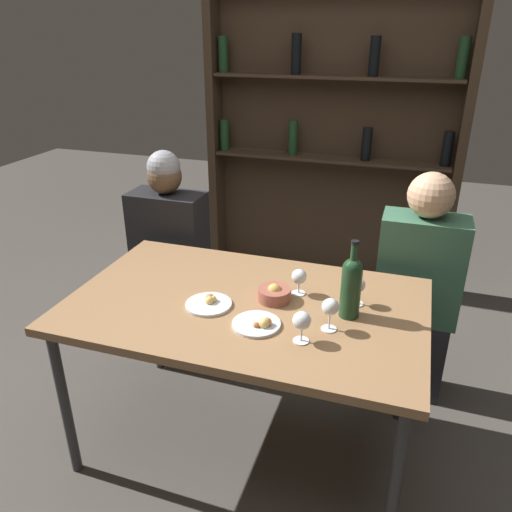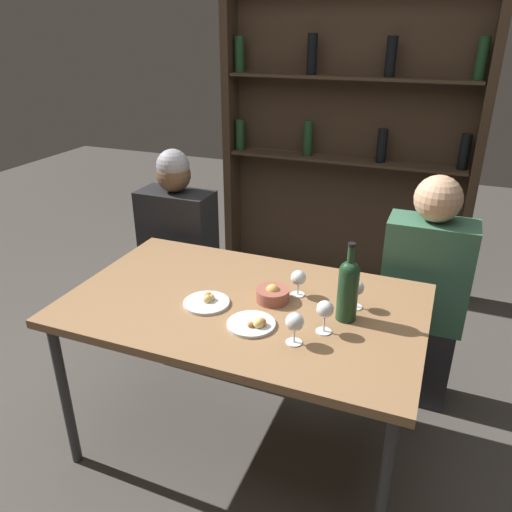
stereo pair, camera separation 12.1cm
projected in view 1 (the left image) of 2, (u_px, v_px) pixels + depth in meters
The scene contains 13 objects.
ground_plane at pixel (247, 441), 2.39m from camera, with size 10.00×10.00×0.00m, color #47423D.
dining_table at pixel (246, 314), 2.09m from camera, with size 1.47×0.90×0.77m.
wine_rack_wall at pixel (332, 124), 3.50m from camera, with size 1.79×0.21×2.30m.
wine_bottle at pixel (351, 285), 1.91m from camera, with size 0.08×0.08×0.32m.
wine_glass_0 at pixel (302, 321), 1.77m from camera, with size 0.07×0.07×0.12m.
wine_glass_1 at pixel (330, 308), 1.84m from camera, with size 0.06×0.06×0.13m.
wine_glass_2 at pixel (299, 277), 2.10m from camera, with size 0.06×0.06×0.11m.
wine_glass_3 at pixel (358, 286), 2.02m from camera, with size 0.06×0.06×0.12m.
food_plate_0 at pixel (209, 303), 2.04m from camera, with size 0.19×0.19×0.04m.
food_plate_1 at pixel (259, 324), 1.90m from camera, with size 0.19×0.19×0.04m.
snack_bowl at pixel (274, 294), 2.07m from camera, with size 0.14×0.14×0.07m.
seated_person_left at pixel (171, 259), 2.91m from camera, with size 0.42×0.22×1.21m.
seated_person_right at pixel (416, 295), 2.52m from camera, with size 0.41×0.22×1.21m.
Camera 1 is at (0.60, -1.70, 1.81)m, focal length 35.00 mm.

